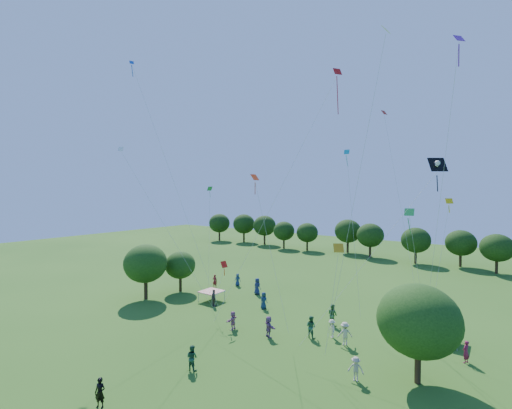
% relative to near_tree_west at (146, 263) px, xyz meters
% --- Properties ---
extents(near_tree_west, '(4.76, 4.76, 6.16)m').
position_rel_near_tree_west_xyz_m(near_tree_west, '(0.00, 0.00, 0.00)').
color(near_tree_west, '#422B19').
rests_on(near_tree_west, ground).
extents(near_tree_north, '(3.63, 3.63, 4.83)m').
position_rel_near_tree_west_xyz_m(near_tree_north, '(0.85, 4.33, -0.82)').
color(near_tree_north, '#422B19').
rests_on(near_tree_north, ground).
extents(near_tree_east, '(5.00, 5.00, 6.23)m').
position_rel_near_tree_west_xyz_m(near_tree_east, '(28.20, -0.54, -0.04)').
color(near_tree_east, '#422B19').
rests_on(near_tree_east, ground).
extents(treeline, '(88.01, 8.77, 6.77)m').
position_rel_near_tree_west_xyz_m(treeline, '(14.61, 39.97, 0.08)').
color(treeline, '#422B19').
rests_on(treeline, ground).
extents(tent_red_stripe, '(2.20, 2.20, 1.10)m').
position_rel_near_tree_west_xyz_m(tent_red_stripe, '(6.46, 3.82, -2.97)').
color(tent_red_stripe, red).
rests_on(tent_red_stripe, ground).
extents(tent_blue, '(2.20, 2.20, 1.10)m').
position_rel_near_tree_west_xyz_m(tent_blue, '(28.74, 6.94, -2.97)').
color(tent_blue, '#175298').
rests_on(tent_blue, ground).
extents(man_in_black, '(0.73, 0.63, 1.66)m').
position_rel_near_tree_west_xyz_m(man_in_black, '(14.38, -13.55, -3.18)').
color(man_in_black, black).
rests_on(man_in_black, ground).
extents(crowd_person_0, '(0.65, 0.93, 1.70)m').
position_rel_near_tree_west_xyz_m(crowd_person_0, '(12.57, 5.11, -3.16)').
color(crowd_person_0, navy).
rests_on(crowd_person_0, ground).
extents(crowd_person_1, '(0.71, 0.58, 1.65)m').
position_rel_near_tree_west_xyz_m(crowd_person_1, '(3.16, 7.93, -3.18)').
color(crowd_person_1, maroon).
rests_on(crowd_person_1, ground).
extents(crowd_person_2, '(1.07, 0.82, 1.92)m').
position_rel_near_tree_west_xyz_m(crowd_person_2, '(20.09, 5.13, -3.05)').
color(crowd_person_2, '#2E632A').
rests_on(crowd_person_2, ground).
extents(crowd_person_3, '(1.28, 1.12, 1.82)m').
position_rel_near_tree_west_xyz_m(crowd_person_3, '(22.51, 1.91, -3.10)').
color(crowd_person_3, beige).
rests_on(crowd_person_3, ground).
extents(crowd_person_4, '(1.14, 0.92, 1.77)m').
position_rel_near_tree_west_xyz_m(crowd_person_4, '(7.92, 2.62, -3.12)').
color(crowd_person_4, '#403933').
rests_on(crowd_person_4, ground).
extents(crowd_person_5, '(1.69, 1.32, 1.74)m').
position_rel_near_tree_west_xyz_m(crowd_person_5, '(16.83, -0.34, -3.14)').
color(crowd_person_5, '#854F88').
rests_on(crowd_person_5, ground).
extents(crowd_person_6, '(0.88, 0.70, 1.58)m').
position_rel_near_tree_west_xyz_m(crowd_person_6, '(4.98, 10.22, -3.22)').
color(crowd_person_6, navy).
rests_on(crowd_person_6, ground).
extents(crowd_person_7, '(0.60, 0.44, 1.48)m').
position_rel_near_tree_west_xyz_m(crowd_person_7, '(25.46, 11.99, -3.27)').
color(crowd_person_7, maroon).
rests_on(crowd_person_7, ground).
extents(crowd_person_8, '(0.87, 0.53, 1.67)m').
position_rel_near_tree_west_xyz_m(crowd_person_8, '(15.55, -7.73, -3.17)').
color(crowd_person_8, '#214D32').
rests_on(crowd_person_8, ground).
extents(crowd_person_9, '(0.98, 1.03, 1.51)m').
position_rel_near_tree_west_xyz_m(crowd_person_9, '(21.11, 2.62, -3.25)').
color(crowd_person_9, beige).
rests_on(crowd_person_9, ground).
extents(crowd_person_10, '(1.05, 1.11, 1.79)m').
position_rel_near_tree_west_xyz_m(crowd_person_10, '(24.05, 13.48, -3.11)').
color(crowd_person_10, '#38312D').
rests_on(crowd_person_10, ground).
extents(crowd_person_11, '(0.70, 1.54, 1.60)m').
position_rel_near_tree_west_xyz_m(crowd_person_11, '(13.42, -0.88, -3.21)').
color(crowd_person_11, '#AE6690').
rests_on(crowd_person_11, ground).
extents(crowd_person_12, '(1.00, 0.62, 1.91)m').
position_rel_near_tree_west_xyz_m(crowd_person_12, '(9.13, 8.74, -3.05)').
color(crowd_person_12, navy).
rests_on(crowd_person_12, ground).
extents(crowd_person_13, '(0.57, 0.69, 1.57)m').
position_rel_near_tree_west_xyz_m(crowd_person_13, '(30.43, 4.20, -3.22)').
color(crowd_person_13, maroon).
rests_on(crowd_person_13, ground).
extents(crowd_person_14, '(0.95, 0.61, 1.80)m').
position_rel_near_tree_west_xyz_m(crowd_person_14, '(19.71, 1.62, -3.11)').
color(crowd_person_14, '#285E3C').
rests_on(crowd_person_14, ground).
extents(crowd_person_15, '(1.08, 0.66, 1.54)m').
position_rel_near_tree_west_xyz_m(crowd_person_15, '(24.97, -2.57, -3.24)').
color(crowd_person_15, '#B2A48E').
rests_on(crowd_person_15, ground).
extents(pirate_kite, '(8.13, 7.42, 13.19)m').
position_rel_near_tree_west_xyz_m(pirate_kite, '(28.29, 3.85, 9.69)').
color(pirate_kite, black).
extents(red_high_kite, '(8.34, 6.62, 20.83)m').
position_rel_near_tree_west_xyz_m(red_high_kite, '(19.73, 2.10, 13.73)').
color(red_high_kite, red).
extents(small_kite_0, '(0.62, 1.31, 4.28)m').
position_rel_near_tree_west_xyz_m(small_kite_0, '(11.45, 0.16, 0.96)').
color(small_kite_0, red).
extents(small_kite_1, '(3.50, 0.69, 12.15)m').
position_rel_near_tree_west_xyz_m(small_kite_1, '(16.52, -1.24, 7.35)').
color(small_kite_1, '#FF3D0D').
extents(small_kite_2, '(4.10, 1.25, 19.80)m').
position_rel_near_tree_west_xyz_m(small_kite_2, '(25.88, -3.67, 11.55)').
color(small_kite_2, '#D0EF15').
extents(small_kite_3, '(1.36, 2.24, 9.49)m').
position_rel_near_tree_west_xyz_m(small_kite_3, '(26.91, 3.42, 5.34)').
color(small_kite_3, '#177F32').
extents(small_kite_4, '(7.18, 4.32, 22.87)m').
position_rel_near_tree_west_xyz_m(small_kite_4, '(6.44, -3.01, 12.59)').
color(small_kite_4, blue).
extents(small_kite_5, '(2.81, 6.36, 19.54)m').
position_rel_near_tree_west_xyz_m(small_kite_5, '(29.56, 0.32, 11.96)').
color(small_kite_5, purple).
extents(small_kite_6, '(8.13, 4.44, 15.00)m').
position_rel_near_tree_west_xyz_m(small_kite_6, '(5.02, -3.54, 7.96)').
color(small_kite_6, white).
extents(small_kite_7, '(2.58, 2.66, 14.71)m').
position_rel_near_tree_west_xyz_m(small_kite_7, '(20.81, 7.11, 8.48)').
color(small_kite_7, '#0C96B9').
extents(small_kite_8, '(4.58, 3.79, 19.34)m').
position_rel_near_tree_west_xyz_m(small_kite_8, '(22.97, 13.01, 11.90)').
color(small_kite_8, red).
extents(small_kite_9, '(1.26, 2.55, 10.20)m').
position_rel_near_tree_west_xyz_m(small_kite_9, '(28.71, 6.96, 5.49)').
color(small_kite_9, yellow).
extents(small_kite_10, '(1.07, 0.83, 7.24)m').
position_rel_near_tree_west_xyz_m(small_kite_10, '(23.45, -2.03, 3.54)').
color(small_kite_10, orange).
extents(small_kite_11, '(1.26, 1.50, 11.34)m').
position_rel_near_tree_west_xyz_m(small_kite_11, '(5.43, 4.67, 6.42)').
color(small_kite_11, '#1C921A').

